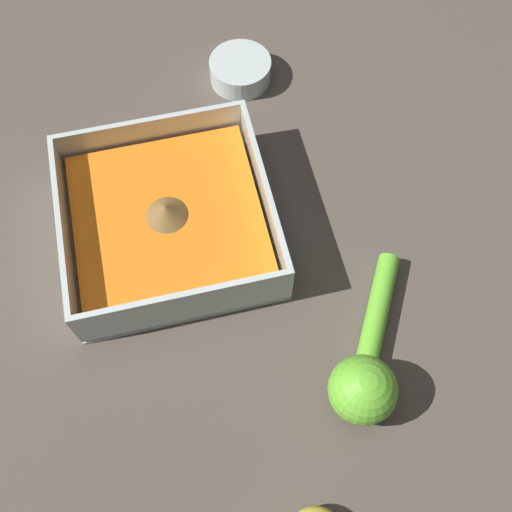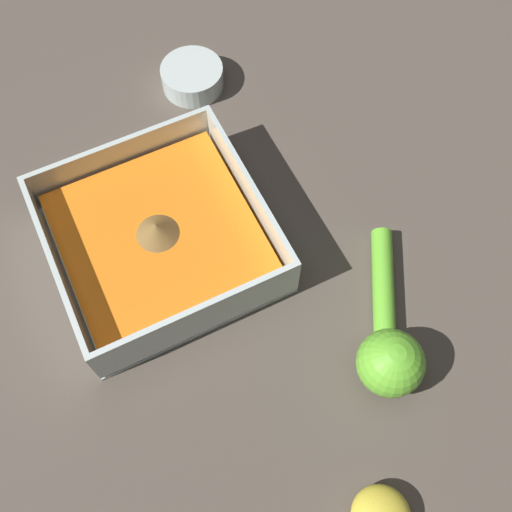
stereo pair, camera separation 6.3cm
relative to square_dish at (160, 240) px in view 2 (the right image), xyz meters
name	(u,v)px [view 2 (the right image)]	position (x,y,z in m)	size (l,w,h in m)	color
ground_plane	(189,243)	(-0.01, -0.03, -0.02)	(4.00, 4.00, 0.00)	brown
square_dish	(160,240)	(0.00, 0.00, 0.00)	(0.23, 0.23, 0.07)	silver
spice_bowl	(192,77)	(0.21, -0.13, -0.01)	(0.08, 0.08, 0.03)	silver
lemon_squeezer	(389,347)	(-0.22, -0.16, 0.01)	(0.18, 0.12, 0.07)	#6BC633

